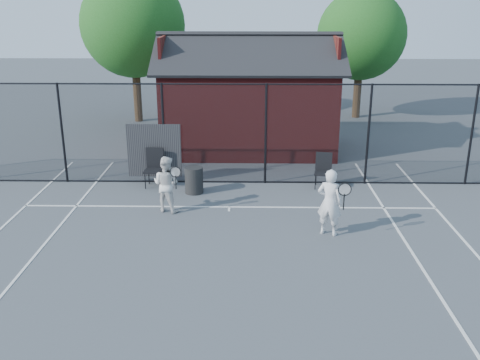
{
  "coord_description": "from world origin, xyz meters",
  "views": [
    {
      "loc": [
        0.52,
        -10.25,
        5.29
      ],
      "look_at": [
        0.3,
        2.02,
        1.1
      ],
      "focal_mm": 40.0,
      "sensor_mm": 36.0,
      "label": 1
    }
  ],
  "objects_px": {
    "clubhouse": "(249,105)",
    "player_back": "(166,184)",
    "chair_left": "(154,169)",
    "waste_bin": "(194,180)",
    "player_front": "(330,202)",
    "chair_right": "(323,171)"
  },
  "relations": [
    {
      "from": "clubhouse",
      "to": "player_back",
      "type": "relative_size",
      "value": 4.39
    },
    {
      "from": "clubhouse",
      "to": "chair_left",
      "type": "distance_m",
      "value": 5.31
    },
    {
      "from": "clubhouse",
      "to": "player_back",
      "type": "xyz_separation_m",
      "value": [
        -2.12,
        -6.27,
        -0.87
      ]
    },
    {
      "from": "player_front",
      "to": "waste_bin",
      "type": "xyz_separation_m",
      "value": [
        -3.44,
        2.77,
        -0.42
      ]
    },
    {
      "from": "clubhouse",
      "to": "waste_bin",
      "type": "distance_m",
      "value": 5.28
    },
    {
      "from": "player_front",
      "to": "chair_left",
      "type": "distance_m",
      "value": 5.71
    },
    {
      "from": "chair_right",
      "to": "waste_bin",
      "type": "relative_size",
      "value": 1.32
    },
    {
      "from": "chair_right",
      "to": "player_back",
      "type": "bearing_deg",
      "value": -146.19
    },
    {
      "from": "player_front",
      "to": "waste_bin",
      "type": "relative_size",
      "value": 2.11
    },
    {
      "from": "chair_left",
      "to": "chair_right",
      "type": "bearing_deg",
      "value": 3.76
    },
    {
      "from": "chair_left",
      "to": "player_back",
      "type": "bearing_deg",
      "value": -67.06
    },
    {
      "from": "player_front",
      "to": "player_back",
      "type": "xyz_separation_m",
      "value": [
        -4.01,
        1.41,
        -0.06
      ]
    },
    {
      "from": "clubhouse",
      "to": "waste_bin",
      "type": "bearing_deg",
      "value": -107.53
    },
    {
      "from": "clubhouse",
      "to": "chair_right",
      "type": "relative_size",
      "value": 6.5
    },
    {
      "from": "clubhouse",
      "to": "chair_left",
      "type": "height_order",
      "value": "clubhouse"
    },
    {
      "from": "clubhouse",
      "to": "waste_bin",
      "type": "xyz_separation_m",
      "value": [
        -1.55,
        -4.9,
        -1.23
      ]
    },
    {
      "from": "player_back",
      "to": "waste_bin",
      "type": "relative_size",
      "value": 1.95
    },
    {
      "from": "player_front",
      "to": "chair_left",
      "type": "bearing_deg",
      "value": 144.93
    },
    {
      "from": "waste_bin",
      "to": "player_front",
      "type": "bearing_deg",
      "value": -38.87
    },
    {
      "from": "player_front",
      "to": "player_back",
      "type": "relative_size",
      "value": 1.08
    },
    {
      "from": "player_front",
      "to": "chair_right",
      "type": "bearing_deg",
      "value": 85.04
    },
    {
      "from": "player_back",
      "to": "chair_left",
      "type": "height_order",
      "value": "player_back"
    }
  ]
}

